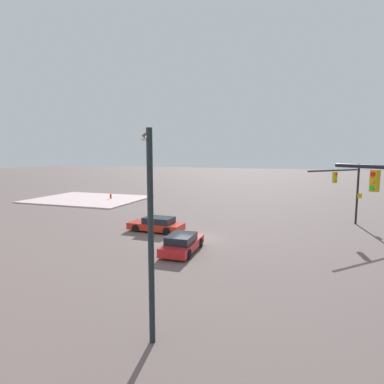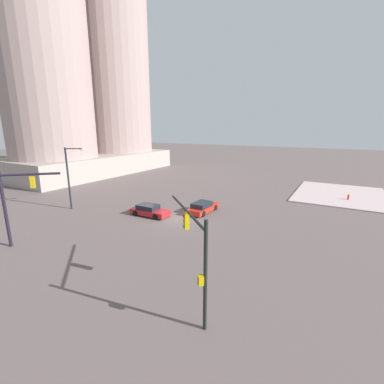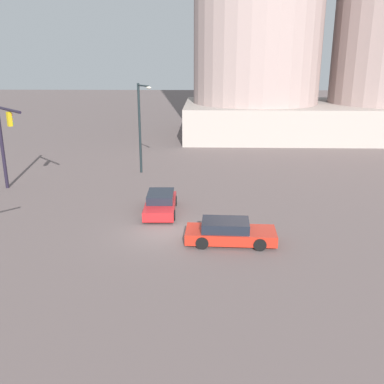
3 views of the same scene
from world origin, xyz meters
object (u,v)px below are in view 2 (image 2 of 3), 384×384
at_px(sedan_car_approaching, 203,207).
at_px(streetlamp_curved_arm, 70,174).
at_px(fire_hydrant_on_curb, 348,197).
at_px(traffic_signal_near_corner, 195,244).
at_px(traffic_signal_opposite_side, 15,197).
at_px(sedan_car_waiting_far, 149,210).

bearing_deg(sedan_car_approaching, streetlamp_curved_arm, 116.90).
distance_m(sedan_car_approaching, fire_hydrant_on_curb, 20.08).
height_order(traffic_signal_near_corner, traffic_signal_opposite_side, traffic_signal_opposite_side).
bearing_deg(traffic_signal_near_corner, sedan_car_approaching, -20.60).
bearing_deg(sedan_car_waiting_far, traffic_signal_near_corner, -44.67).
bearing_deg(fire_hydrant_on_curb, streetlamp_curved_arm, 125.60).
bearing_deg(traffic_signal_opposite_side, sedan_car_approaching, 16.72).
relative_size(streetlamp_curved_arm, sedan_car_approaching, 1.56).
height_order(sedan_car_waiting_far, fire_hydrant_on_curb, sedan_car_waiting_far).
height_order(streetlamp_curved_arm, sedan_car_waiting_far, streetlamp_curved_arm).
xyz_separation_m(sedan_car_waiting_far, fire_hydrant_on_curb, (17.90, -18.96, -0.09)).
bearing_deg(traffic_signal_near_corner, traffic_signal_opposite_side, 43.83).
height_order(traffic_signal_opposite_side, sedan_car_waiting_far, traffic_signal_opposite_side).
bearing_deg(traffic_signal_near_corner, streetlamp_curved_arm, 21.36).
relative_size(sedan_car_approaching, fire_hydrant_on_curb, 6.54).
distance_m(traffic_signal_opposite_side, streetlamp_curved_arm, 10.18).
relative_size(traffic_signal_near_corner, fire_hydrant_on_curb, 7.79).
bearing_deg(streetlamp_curved_arm, fire_hydrant_on_curb, 2.77).
height_order(sedan_car_approaching, fire_hydrant_on_curb, sedan_car_approaching).
bearing_deg(sedan_car_approaching, sedan_car_waiting_far, 133.58).
distance_m(traffic_signal_near_corner, traffic_signal_opposite_side, 16.17).
relative_size(sedan_car_approaching, sedan_car_waiting_far, 1.07).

